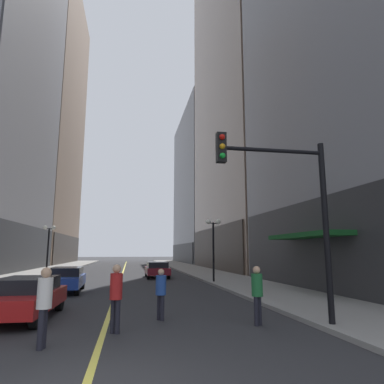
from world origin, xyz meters
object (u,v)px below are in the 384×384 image
object	(u,v)px
car_blue	(66,279)
pedestrian_in_white_shirt	(44,300)
car_red	(25,296)
fire_hydrant_right	(257,288)
pedestrian_in_green_parka	(257,290)
pedestrian_in_blue_hoodie	(161,290)
pedestrian_in_red_jacket	(116,292)
street_lamp_left_far	(49,239)
traffic_light_near_right	(292,199)
car_maroon	(157,269)
street_lamp_right_mid	(213,236)

from	to	relation	value
car_blue	pedestrian_in_white_shirt	world-z (taller)	pedestrian_in_white_shirt
car_red	pedestrian_in_white_shirt	bearing A→B (deg)	-68.88
fire_hydrant_right	pedestrian_in_green_parka	bearing A→B (deg)	-110.58
pedestrian_in_blue_hoodie	pedestrian_in_red_jacket	xyz separation A→B (m)	(-1.38, -1.58, 0.13)
pedestrian_in_white_shirt	street_lamp_left_far	size ratio (longest dim) A/B	0.41
traffic_light_near_right	street_lamp_left_far	bearing A→B (deg)	117.49
pedestrian_in_green_parka	pedestrian_in_red_jacket	bearing A→B (deg)	-176.33
pedestrian_in_blue_hoodie	pedestrian_in_white_shirt	xyz separation A→B (m)	(-2.96, -2.82, 0.13)
pedestrian_in_white_shirt	traffic_light_near_right	world-z (taller)	traffic_light_near_right
car_red	fire_hydrant_right	bearing A→B (deg)	22.98
car_maroon	pedestrian_in_green_parka	size ratio (longest dim) A/B	2.52
car_red	fire_hydrant_right	size ratio (longest dim) A/B	5.60
car_blue	street_lamp_left_far	distance (m)	12.65
pedestrian_in_blue_hoodie	fire_hydrant_right	world-z (taller)	pedestrian_in_blue_hoodie
pedestrian_in_white_shirt	pedestrian_in_green_parka	size ratio (longest dim) A/B	1.04
fire_hydrant_right	pedestrian_in_blue_hoodie	bearing A→B (deg)	-135.87
pedestrian_in_red_jacket	pedestrian_in_green_parka	world-z (taller)	pedestrian_in_red_jacket
traffic_light_near_right	pedestrian_in_red_jacket	bearing A→B (deg)	173.02
pedestrian_in_red_jacket	traffic_light_near_right	world-z (taller)	traffic_light_near_right
pedestrian_in_green_parka	fire_hydrant_right	distance (m)	6.83
street_lamp_left_far	street_lamp_right_mid	bearing A→B (deg)	-33.35
street_lamp_right_mid	fire_hydrant_right	world-z (taller)	street_lamp_right_mid
fire_hydrant_right	pedestrian_in_white_shirt	bearing A→B (deg)	-136.07
pedestrian_in_white_shirt	fire_hydrant_right	xyz separation A→B (m)	(8.18, 7.88, -0.67)
car_maroon	pedestrian_in_blue_hoodie	bearing A→B (deg)	-94.08
car_red	street_lamp_right_mid	size ratio (longest dim) A/B	1.01
pedestrian_in_red_jacket	fire_hydrant_right	size ratio (longest dim) A/B	2.29
street_lamp_left_far	fire_hydrant_right	distance (m)	20.49
pedestrian_in_green_parka	car_blue	bearing A→B (deg)	126.38
car_blue	car_maroon	size ratio (longest dim) A/B	1.02
street_lamp_left_far	fire_hydrant_right	xyz separation A→B (m)	(13.30, -15.33, -2.86)
pedestrian_in_blue_hoodie	pedestrian_in_red_jacket	world-z (taller)	pedestrian_in_red_jacket
traffic_light_near_right	street_lamp_right_mid	bearing A→B (deg)	85.76
pedestrian_in_white_shirt	street_lamp_right_mid	world-z (taller)	street_lamp_right_mid
pedestrian_in_red_jacket	pedestrian_in_white_shirt	xyz separation A→B (m)	(-1.58, -1.24, -0.01)
street_lamp_left_far	car_maroon	bearing A→B (deg)	-15.33
car_maroon	pedestrian_in_green_parka	bearing A→B (deg)	-85.36
car_red	pedestrian_in_blue_hoodie	xyz separation A→B (m)	(4.43, -0.97, 0.22)
car_blue	pedestrian_in_green_parka	xyz separation A→B (m)	(7.26, -9.85, 0.30)
pedestrian_in_red_jacket	street_lamp_left_far	bearing A→B (deg)	106.98
pedestrian_in_green_parka	traffic_light_near_right	size ratio (longest dim) A/B	0.31
pedestrian_in_red_jacket	pedestrian_in_white_shirt	world-z (taller)	pedestrian_in_red_jacket
street_lamp_left_far	car_red	bearing A→B (deg)	-79.33
pedestrian_in_green_parka	street_lamp_left_far	xyz separation A→B (m)	(-10.91, 21.69, 2.24)
car_red	car_blue	distance (m)	7.57
pedestrian_in_green_parka	pedestrian_in_blue_hoodie	bearing A→B (deg)	155.11
car_maroon	traffic_light_near_right	distance (m)	20.38
street_lamp_right_mid	pedestrian_in_red_jacket	bearing A→B (deg)	-114.23
traffic_light_near_right	street_lamp_right_mid	world-z (taller)	traffic_light_near_right
pedestrian_in_blue_hoodie	street_lamp_left_far	distance (m)	22.05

